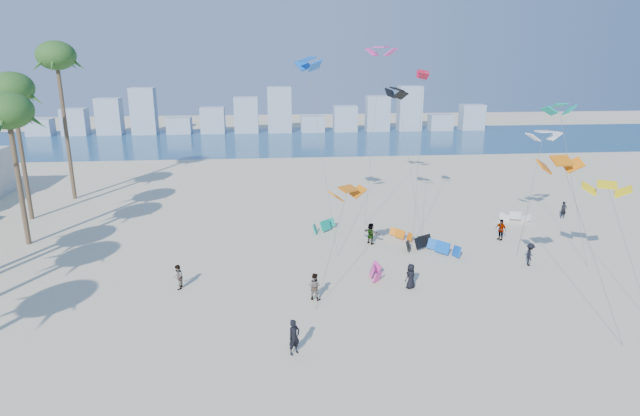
{
  "coord_description": "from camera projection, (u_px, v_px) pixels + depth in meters",
  "views": [
    {
      "loc": [
        -0.32,
        -20.5,
        15.39
      ],
      "look_at": [
        3.0,
        16.0,
        4.5
      ],
      "focal_mm": 30.43,
      "sensor_mm": 36.0,
      "label": 1
    }
  ],
  "objects": [
    {
      "name": "ground",
      "position": [
        285.0,
        409.0,
        23.98
      ],
      "size": [
        220.0,
        220.0,
        0.0
      ],
      "primitive_type": "plane",
      "color": "beige",
      "rests_on": "ground"
    },
    {
      "name": "kitesurfer_near",
      "position": [
        294.0,
        337.0,
        28.09
      ],
      "size": [
        0.84,
        0.79,
        1.93
      ],
      "primitive_type": "imported",
      "rotation": [
        0.0,
        0.0,
        0.65
      ],
      "color": "black",
      "rests_on": "ground"
    },
    {
      "name": "kitesurfers_far",
      "position": [
        419.0,
        247.0,
        41.13
      ],
      "size": [
        34.09,
        14.51,
        1.78
      ],
      "color": "black",
      "rests_on": "ground"
    },
    {
      "name": "distant_skyline",
      "position": [
        266.0,
        116.0,
        101.28
      ],
      "size": [
        85.0,
        3.0,
        8.4
      ],
      "color": "#9EADBF",
      "rests_on": "ground"
    },
    {
      "name": "flying_kites",
      "position": [
        436.0,
        104.0,
        41.06
      ],
      "size": [
        21.57,
        28.77,
        15.95
      ],
      "color": "orange",
      "rests_on": "ground"
    },
    {
      "name": "kitesurfer_mid",
      "position": [
        314.0,
        286.0,
        34.23
      ],
      "size": [
        1.07,
        0.99,
        1.77
      ],
      "primitive_type": "imported",
      "rotation": [
        0.0,
        0.0,
        2.66
      ],
      "color": "gray",
      "rests_on": "ground"
    },
    {
      "name": "ocean",
      "position": [
        273.0,
        141.0,
        92.72
      ],
      "size": [
        220.0,
        220.0,
        0.0
      ],
      "primitive_type": "plane",
      "color": "navy",
      "rests_on": "ground"
    },
    {
      "name": "grounded_kites",
      "position": [
        416.0,
        239.0,
        44.08
      ],
      "size": [
        20.65,
        13.6,
        0.96
      ],
      "color": "#F035A1",
      "rests_on": "ground"
    }
  ]
}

